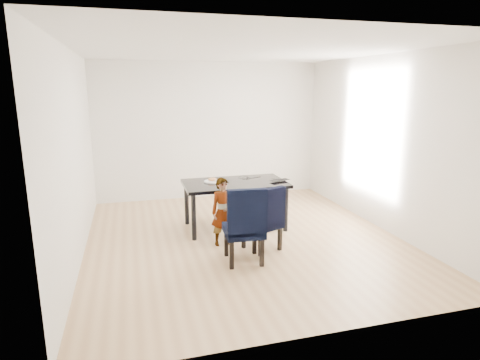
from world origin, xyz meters
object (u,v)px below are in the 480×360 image
object	(u,v)px
chair_left	(244,224)
dining_table	(235,205)
laptop	(278,180)
chair_right	(262,218)
child	(223,212)
plate	(213,181)

from	to	relation	value
chair_left	dining_table	bearing A→B (deg)	84.25
laptop	dining_table	bearing A→B (deg)	-26.78
chair_right	dining_table	bearing A→B (deg)	76.04
chair_right	child	distance (m)	0.56
chair_left	plate	size ratio (longest dim) A/B	3.64
chair_right	laptop	distance (m)	1.06
chair_right	plate	size ratio (longest dim) A/B	3.29
dining_table	chair_right	bearing A→B (deg)	-82.26
dining_table	chair_right	world-z (taller)	chair_right
dining_table	child	distance (m)	0.74
chair_left	plate	world-z (taller)	chair_left
child	laptop	xyz separation A→B (m)	(1.02, 0.55, 0.27)
chair_left	child	xyz separation A→B (m)	(-0.12, 0.62, -0.02)
dining_table	plate	bearing A→B (deg)	163.43
dining_table	laptop	world-z (taller)	laptop
dining_table	plate	world-z (taller)	plate
chair_right	plate	bearing A→B (deg)	92.03
plate	dining_table	bearing A→B (deg)	-16.57
child	laptop	bearing A→B (deg)	24.30
child	plate	bearing A→B (deg)	85.66
chair_right	plate	xyz separation A→B (m)	(-0.46, 1.06, 0.30)
chair_left	laptop	world-z (taller)	chair_left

